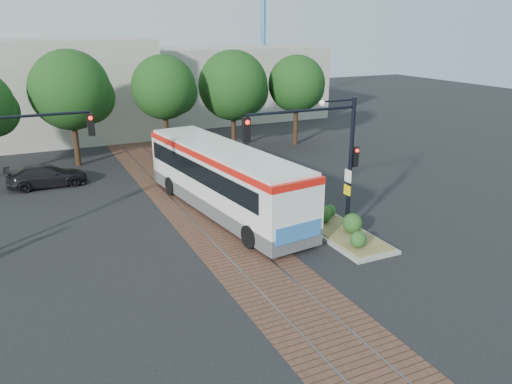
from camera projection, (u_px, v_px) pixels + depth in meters
ground at (237, 247)px, 21.45m from camera, size 120.00×120.00×0.00m
trackbed at (205, 217)px, 24.87m from camera, size 3.60×40.00×0.02m
tree_row at (158, 90)px, 34.46m from camera, size 26.40×5.60×7.67m
warehouses at (104, 87)px, 44.64m from camera, size 40.00×13.00×8.00m
crane at (264, 8)px, 54.44m from camera, size 8.00×0.50×18.00m
city_bus at (223, 176)px, 25.03m from camera, size 4.17×12.71×3.34m
traffic_island at (343, 229)px, 22.54m from camera, size 2.20×5.20×1.13m
signal_pole_main at (328, 148)px, 21.01m from camera, size 5.49×0.46×6.00m
signal_pole_left at (8, 160)px, 20.23m from camera, size 4.99×0.34×6.00m
parked_car at (47, 176)px, 29.35m from camera, size 4.49×1.83×1.30m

